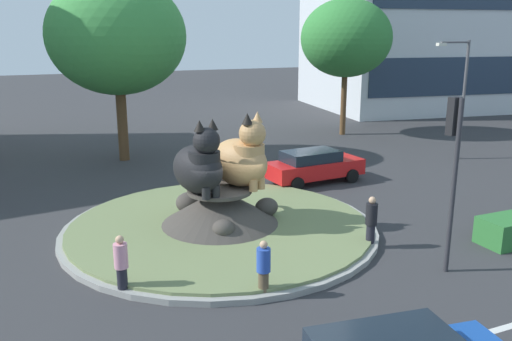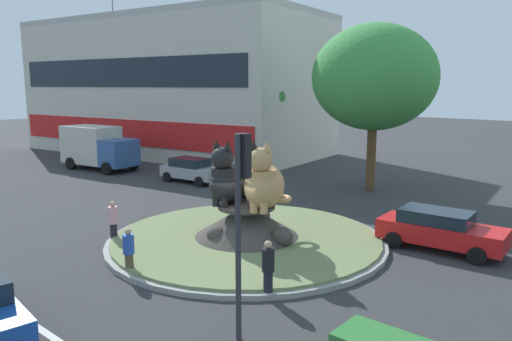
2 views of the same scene
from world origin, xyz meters
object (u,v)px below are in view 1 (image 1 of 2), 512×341
(third_tree_left, at_px, (346,38))
(pedestrian_blue_shirt, at_px, (264,268))
(traffic_light_mast, at_px, (453,153))
(streetlight_arm, at_px, (461,90))
(parked_car_right, at_px, (314,166))
(pedestrian_pink_shirt, at_px, (121,264))
(pedestrian_black_shirt, at_px, (371,221))
(cat_statue_black, at_px, (200,166))
(cat_statue_calico, at_px, (242,159))
(broadleaf_tree_behind_island, at_px, (117,36))

(third_tree_left, xyz_separation_m, pedestrian_blue_shirt, (-14.53, -18.94, -5.57))
(traffic_light_mast, relative_size, third_tree_left, 0.57)
(streetlight_arm, distance_m, parked_car_right, 9.93)
(pedestrian_blue_shirt, xyz_separation_m, pedestrian_pink_shirt, (-3.36, 1.63, 0.05))
(pedestrian_pink_shirt, xyz_separation_m, pedestrian_black_shirt, (7.90, 0.02, 0.03))
(cat_statue_black, height_order, third_tree_left, third_tree_left)
(third_tree_left, bearing_deg, pedestrian_black_shirt, -120.04)
(cat_statue_calico, distance_m, streetlight_arm, 15.56)
(cat_statue_calico, relative_size, parked_car_right, 0.65)
(broadleaf_tree_behind_island, distance_m, pedestrian_pink_shirt, 16.94)
(streetlight_arm, xyz_separation_m, pedestrian_blue_shirt, (-16.14, -10.15, -2.94))
(cat_statue_calico, bearing_deg, broadleaf_tree_behind_island, 164.23)
(traffic_light_mast, distance_m, pedestrian_blue_shirt, 6.17)
(cat_statue_calico, height_order, pedestrian_black_shirt, cat_statue_calico)
(pedestrian_pink_shirt, bearing_deg, cat_statue_black, -14.73)
(pedestrian_pink_shirt, height_order, parked_car_right, pedestrian_pink_shirt)
(pedestrian_blue_shirt, bearing_deg, third_tree_left, -68.33)
(traffic_light_mast, bearing_deg, third_tree_left, -31.78)
(pedestrian_black_shirt, xyz_separation_m, parked_car_right, (2.19, 7.53, -0.11))
(third_tree_left, relative_size, pedestrian_black_shirt, 5.17)
(cat_statue_calico, height_order, traffic_light_mast, traffic_light_mast)
(cat_statue_black, xyz_separation_m, streetlight_arm, (16.28, 5.29, 1.31))
(traffic_light_mast, distance_m, pedestrian_pink_shirt, 9.53)
(cat_statue_black, height_order, pedestrian_pink_shirt, cat_statue_black)
(traffic_light_mast, distance_m, third_tree_left, 21.69)
(pedestrian_black_shirt, bearing_deg, parked_car_right, -89.49)
(traffic_light_mast, bearing_deg, pedestrian_black_shirt, 16.86)
(traffic_light_mast, xyz_separation_m, pedestrian_pink_shirt, (-8.88, 2.21, -2.65))
(pedestrian_black_shirt, bearing_deg, streetlight_arm, -127.07)
(third_tree_left, xyz_separation_m, parked_car_right, (-7.81, -9.76, -5.60))
(streetlight_arm, height_order, pedestrian_blue_shirt, streetlight_arm)
(broadleaf_tree_behind_island, bearing_deg, pedestrian_blue_shirt, -88.31)
(traffic_light_mast, relative_size, broadleaf_tree_behind_island, 0.52)
(third_tree_left, height_order, parked_car_right, third_tree_left)
(pedestrian_blue_shirt, bearing_deg, cat_statue_black, -29.26)
(cat_statue_calico, bearing_deg, pedestrian_pink_shirt, -79.37)
(third_tree_left, relative_size, parked_car_right, 1.93)
(broadleaf_tree_behind_island, xyz_separation_m, pedestrian_pink_shirt, (-2.85, -15.70, -5.71))
(cat_statue_black, xyz_separation_m, pedestrian_pink_shirt, (-3.23, -3.24, -1.58))
(cat_statue_calico, bearing_deg, traffic_light_mast, 10.41)
(cat_statue_calico, xyz_separation_m, third_tree_left, (13.05, 13.84, 3.90))
(cat_statue_black, xyz_separation_m, third_tree_left, (14.66, 14.07, 3.94))
(third_tree_left, distance_m, parked_car_right, 13.69)
(streetlight_arm, relative_size, parked_car_right, 1.37)
(broadleaf_tree_behind_island, height_order, pedestrian_blue_shirt, broadleaf_tree_behind_island)
(pedestrian_black_shirt, bearing_deg, cat_statue_calico, -31.79)
(cat_statue_calico, xyz_separation_m, parked_car_right, (5.24, 4.08, -1.69))
(cat_statue_calico, xyz_separation_m, pedestrian_blue_shirt, (-1.48, -5.10, -1.67))
(pedestrian_black_shirt, height_order, parked_car_right, pedestrian_black_shirt)
(cat_statue_calico, bearing_deg, parked_car_right, 102.90)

